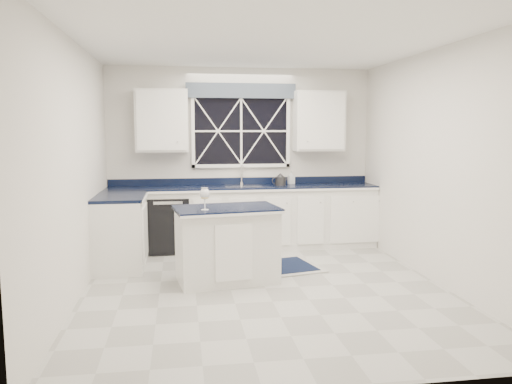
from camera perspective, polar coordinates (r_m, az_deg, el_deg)
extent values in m
plane|color=#B4B4AF|center=(5.71, 1.08, -10.96)|extent=(4.50, 4.50, 0.00)
cube|color=silver|center=(7.66, -1.74, 3.98)|extent=(4.00, 0.10, 2.70)
cube|color=white|center=(7.47, -1.43, -3.05)|extent=(3.98, 0.60, 0.90)
cube|color=white|center=(6.68, -15.23, -4.54)|extent=(0.60, 1.00, 0.90)
cube|color=black|center=(7.40, -1.45, 0.53)|extent=(3.98, 0.64, 0.04)
cube|color=black|center=(7.42, -9.90, -3.54)|extent=(0.60, 0.58, 0.82)
cube|color=black|center=(7.62, -1.72, 6.97)|extent=(1.40, 0.02, 1.00)
cube|color=#4F5C6C|center=(7.58, -1.68, 11.51)|extent=(1.65, 0.04, 0.22)
cube|color=white|center=(7.43, -10.71, 8.00)|extent=(0.75, 0.34, 0.90)
cube|color=white|center=(7.72, 7.18, 8.03)|extent=(0.75, 0.34, 0.90)
cylinder|color=silver|center=(7.62, -1.65, 1.02)|extent=(0.05, 0.05, 0.04)
cylinder|color=silver|center=(7.60, -1.66, 2.06)|extent=(0.02, 0.02, 0.28)
cylinder|color=silver|center=(7.50, -1.58, 2.99)|extent=(0.02, 0.18, 0.02)
cube|color=white|center=(5.88, -3.36, -6.16)|extent=(1.21, 0.81, 0.84)
cube|color=black|center=(5.79, -3.39, -1.92)|extent=(1.27, 0.87, 0.04)
cube|color=#ADACA8|center=(6.45, 0.94, -8.74)|extent=(1.56, 1.13, 0.01)
cube|color=#0F1833|center=(6.45, 0.94, -8.65)|extent=(1.38, 0.95, 0.01)
cylinder|color=#2A2A2C|center=(7.48, 2.80, 1.25)|extent=(0.19, 0.19, 0.13)
cone|color=#2A2A2C|center=(7.47, 2.80, 1.95)|extent=(0.15, 0.15, 0.06)
torus|color=#2A2A2C|center=(7.45, 2.21, 1.30)|extent=(0.11, 0.04, 0.11)
cylinder|color=#2A2A2C|center=(7.52, 3.45, 1.41)|extent=(0.07, 0.03, 0.08)
cylinder|color=white|center=(5.59, -5.86, -2.03)|extent=(0.08, 0.08, 0.01)
cylinder|color=white|center=(5.58, -5.87, -1.32)|extent=(0.01, 0.01, 0.13)
ellipsoid|color=white|center=(5.57, -5.89, -0.18)|extent=(0.11, 0.11, 0.13)
cylinder|color=#D7BE72|center=(5.57, -5.89, -0.42)|extent=(0.09, 0.09, 0.06)
imported|color=silver|center=(7.72, 4.06, 1.67)|extent=(0.10, 0.11, 0.20)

